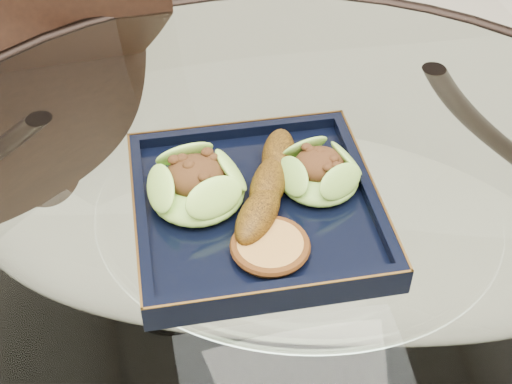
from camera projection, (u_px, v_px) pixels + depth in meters
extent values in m
cylinder|color=white|center=(296.00, 237.00, 0.79)|extent=(1.10, 1.10, 0.01)
torus|color=black|center=(296.00, 237.00, 0.79)|extent=(1.13, 1.13, 0.02)
cylinder|color=black|center=(398.00, 246.00, 1.30)|extent=(0.04, 0.04, 0.75)
cylinder|color=black|center=(87.00, 298.00, 1.21)|extent=(0.04, 0.04, 0.75)
cube|color=black|center=(100.00, 243.00, 1.24)|extent=(0.38, 0.38, 0.04)
cube|color=black|center=(72.00, 73.00, 1.20)|extent=(0.36, 0.03, 0.41)
cylinder|color=black|center=(213.00, 372.00, 1.31)|extent=(0.03, 0.03, 0.40)
cylinder|color=black|center=(33.00, 272.00, 1.48)|extent=(0.03, 0.03, 0.40)
cylinder|color=black|center=(185.00, 246.00, 1.53)|extent=(0.03, 0.03, 0.40)
cube|color=black|center=(256.00, 211.00, 0.80)|extent=(0.28, 0.28, 0.02)
ellipsoid|color=#79AF32|center=(197.00, 187.00, 0.79)|extent=(0.12, 0.12, 0.04)
ellipsoid|color=#5B8B28|center=(319.00, 174.00, 0.81)|extent=(0.10, 0.10, 0.03)
ellipsoid|color=#633D0A|center=(269.00, 184.00, 0.79)|extent=(0.12, 0.18, 0.03)
cylinder|color=#B1853B|center=(270.00, 247.00, 0.74)|extent=(0.10, 0.10, 0.01)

